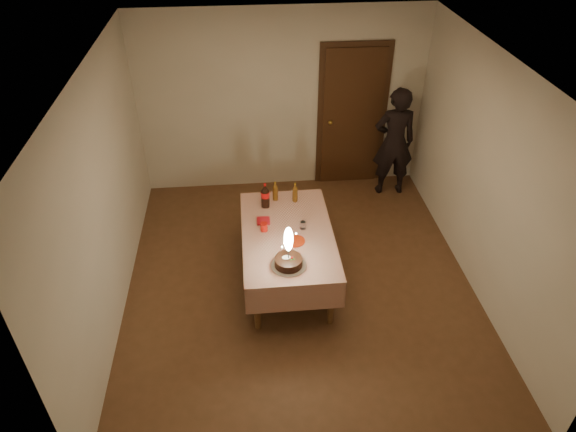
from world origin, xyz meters
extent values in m
cube|color=brown|center=(0.00, 0.00, 0.00)|extent=(4.00, 4.50, 0.01)
cube|color=beige|center=(0.00, 2.25, 1.30)|extent=(4.00, 0.04, 2.60)
cube|color=beige|center=(0.00, -2.25, 1.30)|extent=(4.00, 0.04, 2.60)
cube|color=beige|center=(-2.00, 0.00, 1.30)|extent=(0.04, 4.50, 2.60)
cube|color=beige|center=(2.00, 0.00, 1.30)|extent=(0.04, 4.50, 2.60)
cube|color=silver|center=(0.00, 0.00, 2.60)|extent=(4.00, 4.50, 0.04)
cube|color=#472814|center=(1.00, 2.22, 1.02)|extent=(0.85, 0.05, 2.05)
sphere|color=#B28C33|center=(0.68, 2.17, 1.00)|extent=(0.06, 0.06, 0.06)
cube|color=brown|center=(-0.13, 0.08, 0.65)|extent=(0.90, 1.60, 0.04)
cylinder|color=brown|center=(-0.52, -0.66, 0.32)|extent=(0.07, 0.07, 0.63)
cylinder|color=brown|center=(0.26, -0.66, 0.32)|extent=(0.07, 0.07, 0.63)
cylinder|color=brown|center=(-0.52, 0.82, 0.32)|extent=(0.07, 0.07, 0.63)
cylinder|color=brown|center=(0.26, 0.82, 0.32)|extent=(0.07, 0.07, 0.63)
cube|color=silver|center=(-0.13, 0.08, 0.68)|extent=(1.02, 1.72, 0.01)
cube|color=silver|center=(-0.13, -0.77, 0.50)|extent=(1.02, 0.01, 0.34)
cube|color=silver|center=(-0.13, 0.93, 0.50)|extent=(1.02, 0.01, 0.34)
cube|color=silver|center=(-0.64, 0.08, 0.50)|extent=(0.01, 1.72, 0.34)
cube|color=silver|center=(0.37, 0.08, 0.50)|extent=(0.01, 1.72, 0.34)
cylinder|color=white|center=(-0.18, -0.47, 0.69)|extent=(0.36, 0.36, 0.01)
cylinder|color=black|center=(-0.18, -0.47, 0.73)|extent=(0.29, 0.29, 0.09)
cylinder|color=white|center=(-0.20, -0.45, 0.78)|extent=(0.07, 0.07, 0.00)
sphere|color=red|center=(-0.14, -0.48, 0.79)|extent=(0.02, 0.02, 0.02)
cube|color=#19721E|center=(-0.13, -0.49, 0.78)|extent=(0.02, 0.01, 0.00)
cube|color=#19721E|center=(-0.15, -0.49, 0.78)|extent=(0.01, 0.02, 0.00)
cylinder|color=#262628|center=(-0.18, -0.47, 0.84)|extent=(0.01, 0.01, 0.12)
ellipsoid|color=#FFF2BF|center=(-0.18, -0.47, 1.03)|extent=(0.09, 0.09, 0.29)
sphere|color=white|center=(-0.18, -0.47, 0.92)|extent=(0.04, 0.04, 0.04)
cylinder|color=#B72B0C|center=(-0.07, -0.08, 0.69)|extent=(0.22, 0.22, 0.01)
cylinder|color=red|center=(-0.39, 0.15, 0.73)|extent=(0.08, 0.08, 0.10)
cylinder|color=white|center=(0.05, 0.14, 0.73)|extent=(0.07, 0.07, 0.09)
cube|color=red|center=(-0.39, 0.32, 0.69)|extent=(0.15, 0.15, 0.02)
cylinder|color=black|center=(-0.35, 0.62, 0.79)|extent=(0.10, 0.10, 0.22)
cylinder|color=red|center=(-0.35, 0.62, 0.85)|extent=(0.10, 0.10, 0.07)
cone|color=black|center=(-0.35, 0.62, 0.94)|extent=(0.10, 0.10, 0.08)
cylinder|color=red|center=(-0.35, 0.62, 0.99)|extent=(0.03, 0.03, 0.02)
cylinder|color=#5A370F|center=(-0.22, 0.76, 0.77)|extent=(0.06, 0.06, 0.18)
cone|color=#5A370F|center=(-0.22, 0.76, 0.89)|extent=(0.06, 0.06, 0.06)
cylinder|color=olive|center=(-0.22, 0.76, 0.93)|extent=(0.02, 0.02, 0.02)
cylinder|color=#5A370F|center=(0.02, 0.70, 0.77)|extent=(0.06, 0.06, 0.18)
cone|color=#5A370F|center=(0.02, 0.70, 0.89)|extent=(0.06, 0.06, 0.06)
cylinder|color=olive|center=(0.02, 0.70, 0.93)|extent=(0.02, 0.02, 0.02)
imported|color=black|center=(1.55, 1.85, 0.81)|extent=(0.60, 0.40, 1.62)
cube|color=black|center=(1.55, 1.98, 1.38)|extent=(0.13, 0.09, 0.10)
cylinder|color=black|center=(1.55, 2.06, 1.38)|extent=(0.08, 0.08, 0.08)
camera|label=1|loc=(-0.57, -4.45, 4.19)|focal=32.00mm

